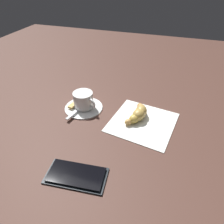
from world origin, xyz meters
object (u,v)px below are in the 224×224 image
object	(u,v)px
sugar_packet	(76,102)
espresso_cup	(84,100)
croissant	(139,113)
saucer	(84,107)
cell_phone	(75,175)
napkin	(143,121)
teaspoon	(83,105)

from	to	relation	value
sugar_packet	espresso_cup	bearing A→B (deg)	86.56
sugar_packet	croissant	size ratio (longest dim) A/B	0.60
saucer	espresso_cup	size ratio (longest dim) A/B	1.49
saucer	croissant	bearing A→B (deg)	1.23
saucer	sugar_packet	xyz separation A→B (m)	(-0.03, 0.01, 0.01)
cell_phone	espresso_cup	bearing A→B (deg)	109.58
croissant	cell_phone	bearing A→B (deg)	-110.40
croissant	saucer	bearing A→B (deg)	-178.77
espresso_cup	sugar_packet	world-z (taller)	espresso_cup
croissant	cell_phone	xyz separation A→B (m)	(-0.09, -0.25, -0.01)
saucer	napkin	bearing A→B (deg)	-2.43
napkin	espresso_cup	bearing A→B (deg)	177.51
saucer	cell_phone	distance (m)	0.26
napkin	cell_phone	distance (m)	0.26
sugar_packet	croissant	xyz separation A→B (m)	(0.21, -0.00, 0.01)
teaspoon	cell_phone	bearing A→B (deg)	-69.72
teaspoon	napkin	distance (m)	0.20
espresso_cup	napkin	world-z (taller)	espresso_cup
espresso_cup	cell_phone	xyz separation A→B (m)	(0.09, -0.24, -0.03)
sugar_packet	croissant	distance (m)	0.21
sugar_packet	napkin	world-z (taller)	sugar_packet
sugar_packet	cell_phone	world-z (taller)	sugar_packet
sugar_packet	napkin	size ratio (longest dim) A/B	0.39
saucer	croissant	xyz separation A→B (m)	(0.18, 0.00, 0.02)
croissant	espresso_cup	bearing A→B (deg)	-178.79
croissant	teaspoon	bearing A→B (deg)	-179.33
espresso_cup	croissant	bearing A→B (deg)	1.21
espresso_cup	teaspoon	size ratio (longest dim) A/B	0.66
croissant	cell_phone	size ratio (longest dim) A/B	0.83
espresso_cup	sugar_packet	distance (m)	0.04
teaspoon	napkin	bearing A→B (deg)	-2.91
saucer	napkin	size ratio (longest dim) A/B	0.68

